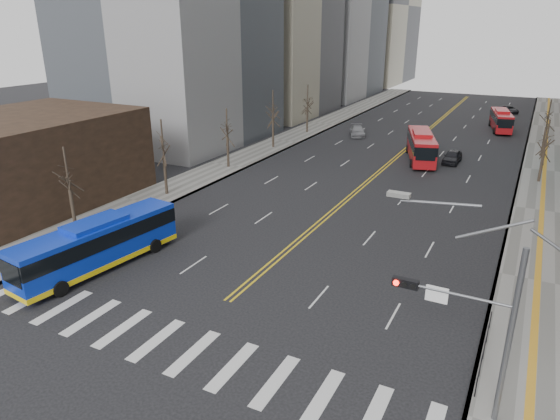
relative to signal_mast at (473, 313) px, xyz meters
The scene contains 16 objects.
ground 14.73m from the signal_mast, behind, with size 220.00×220.00×0.00m, color black.
sidewalk_right 43.43m from the signal_mast, 85.04° to the left, with size 7.00×130.00×0.15m, color slate.
sidewalk_left 52.80m from the signal_mast, 125.14° to the left, with size 5.00×130.00×0.15m, color slate.
crosswalk 14.73m from the signal_mast, behind, with size 26.70×4.00×0.01m.
centerline 54.98m from the signal_mast, 104.56° to the left, with size 0.55×100.00×0.01m.
storefront 41.01m from the signal_mast, 165.92° to the left, with size 14.00×18.00×8.00m.
signal_mast is the anchor object (origin of this frame).
pedestrian_railing 5.71m from the signal_mast, 82.40° to the left, with size 0.06×6.06×1.02m.
street_trees 38.71m from the signal_mast, 122.76° to the left, with size 35.20×47.20×7.60m.
blue_bus 24.21m from the signal_mast, behind, with size 4.00×12.06×3.45m.
red_bus_near 42.93m from the signal_mast, 104.69° to the left, with size 5.78×11.34×3.52m.
red_bus_far 65.52m from the signal_mast, 93.38° to the left, with size 4.20×10.22×3.19m.
car_white 26.88m from the signal_mast, behind, with size 1.65×4.74×1.56m, color silver.
car_dark_mid 42.82m from the signal_mast, 99.72° to the left, with size 1.79×4.45×1.52m, color black.
car_silver 56.15m from the signal_mast, 113.41° to the left, with size 2.03×5.01×1.45m, color gray.
car_dark_far 83.85m from the signal_mast, 92.51° to the left, with size 2.06×4.48×1.24m, color black.
Camera 1 is at (14.76, -16.74, 15.65)m, focal length 32.00 mm.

